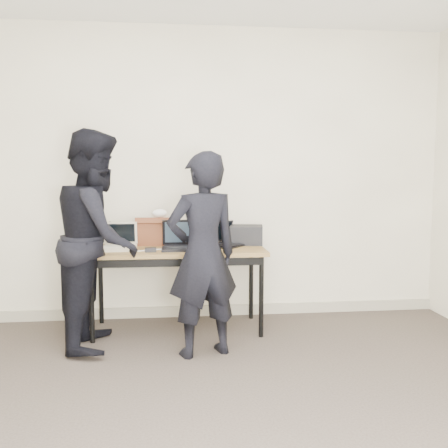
{
  "coord_description": "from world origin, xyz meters",
  "views": [
    {
      "loc": [
        -0.34,
        -2.42,
        1.38
      ],
      "look_at": [
        0.1,
        1.6,
        0.95
      ],
      "focal_mm": 40.0,
      "sensor_mm": 36.0,
      "label": 1
    }
  ],
  "objects": [
    {
      "name": "cables",
      "position": [
        -0.09,
        1.85,
        0.72
      ],
      "size": [
        0.97,
        0.38,
        0.01
      ],
      "rotation": [
        0.0,
        0.0,
        -0.05
      ],
      "color": "black",
      "rests_on": "desk"
    },
    {
      "name": "laptop_beige",
      "position": [
        -0.76,
        1.83,
        0.76
      ],
      "size": [
        0.28,
        0.27,
        0.23
      ],
      "rotation": [
        0.0,
        0.0,
        -0.0
      ],
      "color": "beige",
      "rests_on": "desk"
    },
    {
      "name": "room",
      "position": [
        0.0,
        0.0,
        1.35
      ],
      "size": [
        4.6,
        4.6,
        2.8
      ],
      "color": "#423932",
      "rests_on": "ground"
    },
    {
      "name": "baseboard",
      "position": [
        0.0,
        2.23,
        0.05
      ],
      "size": [
        4.5,
        0.03,
        0.1
      ],
      "primitive_type": "cube",
      "color": "#A19B86",
      "rests_on": "ground"
    },
    {
      "name": "laptop_right",
      "position": [
        0.16,
        1.97,
        0.77
      ],
      "size": [
        0.4,
        0.39,
        0.21
      ],
      "rotation": [
        0.0,
        0.0,
        0.69
      ],
      "color": "black",
      "rests_on": "desk"
    },
    {
      "name": "equipment_box",
      "position": [
        0.35,
        2.02,
        0.8
      ],
      "size": [
        0.33,
        0.29,
        0.17
      ],
      "primitive_type": "cube",
      "rotation": [
        0.0,
        0.0,
        -0.17
      ],
      "color": "black",
      "rests_on": "desk"
    },
    {
      "name": "laptop_center",
      "position": [
        -0.25,
        1.8,
        0.77
      ],
      "size": [
        0.32,
        0.31,
        0.24
      ],
      "rotation": [
        0.0,
        0.0,
        -0.03
      ],
      "color": "black",
      "rests_on": "desk"
    },
    {
      "name": "leather_satchel",
      "position": [
        -0.46,
        2.06,
        0.85
      ],
      "size": [
        0.37,
        0.2,
        0.25
      ],
      "rotation": [
        0.0,
        0.0,
        -0.07
      ],
      "color": "brown",
      "rests_on": "desk"
    },
    {
      "name": "tissue",
      "position": [
        -0.43,
        2.06,
        1.0
      ],
      "size": [
        0.15,
        0.12,
        0.08
      ],
      "primitive_type": "ellipsoid",
      "rotation": [
        0.0,
        0.0,
        -0.16
      ],
      "color": "white",
      "rests_on": "leather_satchel"
    },
    {
      "name": "desk",
      "position": [
        -0.28,
        1.83,
        0.66
      ],
      "size": [
        1.5,
        0.66,
        0.72
      ],
      "rotation": [
        0.0,
        0.0,
        -0.0
      ],
      "color": "brown",
      "rests_on": "ground"
    },
    {
      "name": "power_brick",
      "position": [
        -0.5,
        1.66,
        0.74
      ],
      "size": [
        0.1,
        0.07,
        0.03
      ],
      "primitive_type": "cube",
      "rotation": [
        0.0,
        0.0,
        0.1
      ],
      "color": "black",
      "rests_on": "desk"
    },
    {
      "name": "person_typist",
      "position": [
        -0.1,
        1.23,
        0.76
      ],
      "size": [
        0.64,
        0.52,
        1.52
      ],
      "primitive_type": "imported",
      "rotation": [
        0.0,
        0.0,
        3.47
      ],
      "color": "black",
      "rests_on": "ground"
    },
    {
      "name": "person_observer",
      "position": [
        -0.91,
        1.55,
        0.85
      ],
      "size": [
        0.66,
        0.84,
        1.7
      ],
      "primitive_type": "imported",
      "rotation": [
        0.0,
        0.0,
        1.55
      ],
      "color": "black",
      "rests_on": "ground"
    }
  ]
}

